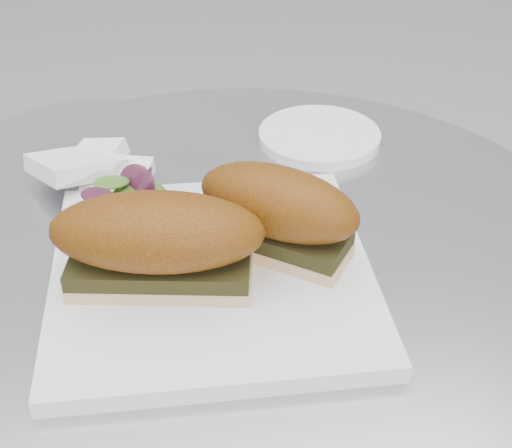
{
  "coord_description": "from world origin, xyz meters",
  "views": [
    {
      "loc": [
        -0.1,
        -0.5,
        1.12
      ],
      "look_at": [
        0.01,
        -0.01,
        0.77
      ],
      "focal_mm": 50.0,
      "sensor_mm": 36.0,
      "label": 1
    }
  ],
  "objects": [
    {
      "name": "sandwich_right",
      "position": [
        0.03,
        -0.02,
        0.79
      ],
      "size": [
        0.15,
        0.14,
        0.08
      ],
      "rotation": [
        0.0,
        0.0,
        -0.7
      ],
      "color": "tan",
      "rests_on": "plate"
    },
    {
      "name": "sandwich_left",
      "position": [
        -0.08,
        -0.04,
        0.79
      ],
      "size": [
        0.18,
        0.12,
        0.08
      ],
      "rotation": [
        0.0,
        0.0,
        -0.25
      ],
      "color": "tan",
      "rests_on": "plate"
    },
    {
      "name": "plate",
      "position": [
        -0.03,
        -0.03,
        0.74
      ],
      "size": [
        0.29,
        0.29,
        0.02
      ],
      "primitive_type": "cube",
      "rotation": [
        0.0,
        0.0,
        -0.1
      ],
      "color": "white",
      "rests_on": "table"
    },
    {
      "name": "table",
      "position": [
        0.0,
        0.0,
        0.49
      ],
      "size": [
        0.7,
        0.7,
        0.73
      ],
      "color": "#AFB0B6",
      "rests_on": "ground"
    },
    {
      "name": "saucer",
      "position": [
        0.13,
        0.18,
        0.74
      ],
      "size": [
        0.14,
        0.14,
        0.01
      ],
      "primitive_type": "cylinder",
      "color": "white",
      "rests_on": "table"
    },
    {
      "name": "salad",
      "position": [
        -0.08,
        0.04,
        0.77
      ],
      "size": [
        0.1,
        0.1,
        0.05
      ],
      "primitive_type": null,
      "color": "#517D28",
      "rests_on": "plate"
    },
    {
      "name": "napkin",
      "position": [
        -0.12,
        0.14,
        0.74
      ],
      "size": [
        0.12,
        0.12,
        0.02
      ],
      "primitive_type": null,
      "rotation": [
        0.0,
        0.0,
        0.13
      ],
      "color": "white",
      "rests_on": "table"
    }
  ]
}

